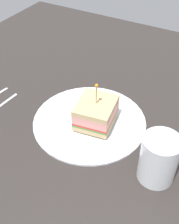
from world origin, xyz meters
TOP-DOWN VIEW (x-y plane):
  - ground_plane at (0.00, 0.00)cm, footprint 104.25×104.25cm
  - plate at (0.00, 0.00)cm, footprint 24.16×24.16cm
  - sandwich_half_center at (0.34, 1.54)cm, footprint 9.58×8.58cm
  - drink_glass at (6.48, 17.01)cm, footprint 6.52×6.52cm

SIDE VIEW (x-z plane):
  - ground_plane at x=0.00cm, z-range -2.00..0.00cm
  - plate at x=0.00cm, z-range 0.00..0.86cm
  - sandwich_half_center at x=0.34cm, z-range -1.46..8.25cm
  - drink_glass at x=6.48cm, z-range -0.44..8.68cm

